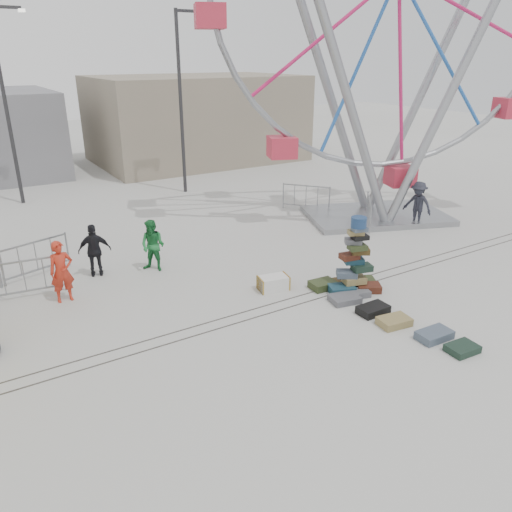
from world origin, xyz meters
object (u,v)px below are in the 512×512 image
barricade_dummy_b (24,278)px  pedestrian_red (62,272)px  lamp_post_right (182,95)px  barricade_dummy_c (36,258)px  suitcase_tower (354,270)px  pedestrian_green (153,246)px  lamp_post_left (7,98)px  ferris_wheel (396,9)px  steamer_trunk (273,283)px  pedestrian_black (95,250)px  barricade_wheel_front (369,212)px  barricade_wheel_back (306,197)px  pedestrian_grey (418,204)px

barricade_dummy_b → pedestrian_red: pedestrian_red is taller
lamp_post_right → barricade_dummy_b: size_ratio=4.00×
barricade_dummy_c → pedestrian_red: 2.19m
suitcase_tower → barricade_dummy_b: (-7.89, 4.33, -0.05)m
pedestrian_green → lamp_post_left: bearing=151.3°
barricade_dummy_b → ferris_wheel: bearing=7.7°
steamer_trunk → pedestrian_black: (-3.96, 3.57, 0.61)m
lamp_post_left → barricade_wheel_front: 15.54m
ferris_wheel → steamer_trunk: (-7.21, -3.33, -7.42)m
lamp_post_left → barricade_wheel_front: lamp_post_left is taller
pedestrian_black → pedestrian_green: bearing=176.6°
pedestrian_green → barricade_wheel_back: bearing=68.2°
steamer_trunk → barricade_wheel_front: bearing=34.7°
barricade_dummy_c → barricade_wheel_front: 11.80m
steamer_trunk → pedestrian_green: size_ratio=0.52×
lamp_post_left → ferris_wheel: bearing=-40.3°
barricade_wheel_front → pedestrian_black: (-10.17, 0.81, 0.25)m
ferris_wheel → pedestrian_grey: (0.57, -1.54, -6.75)m
suitcase_tower → barricade_dummy_c: size_ratio=1.07×
pedestrian_green → lamp_post_right: bearing=108.8°
barricade_dummy_c → barricade_wheel_front: same height
barricade_wheel_front → barricade_wheel_back: bearing=53.9°
lamp_post_right → barricade_wheel_back: (3.00, -5.53, -3.93)m
pedestrian_red → pedestrian_grey: bearing=-3.4°
lamp_post_left → barricade_wheel_back: size_ratio=4.00×
pedestrian_grey → ferris_wheel: bearing=-174.7°
steamer_trunk → pedestrian_red: pedestrian_red is taller
steamer_trunk → lamp_post_right: bearing=88.4°
pedestrian_red → barricade_wheel_front: bearing=1.1°
ferris_wheel → barricade_wheel_front: bearing=-129.4°
suitcase_tower → pedestrian_black: size_ratio=1.34×
lamp_post_right → suitcase_tower: lamp_post_right is taller
steamer_trunk → pedestrian_green: 3.90m
lamp_post_left → barricade_dummy_b: 10.96m
lamp_post_left → barricade_wheel_back: bearing=-37.0°
steamer_trunk → ferris_wheel: bearing=35.5°
ferris_wheel → pedestrian_red: bearing=-154.7°
ferris_wheel → pedestrian_green: bearing=-157.5°
suitcase_tower → barricade_wheel_back: 7.79m
barricade_dummy_b → pedestrian_black: 2.09m
barricade_wheel_back → ferris_wheel: bearing=-3.3°
barricade_dummy_b → pedestrian_grey: (13.76, -1.36, 0.32)m
barricade_wheel_back → pedestrian_black: 9.67m
barricade_dummy_c → barricade_wheel_front: bearing=-25.9°
steamer_trunk → lamp_post_left: bearing=119.6°
barricade_wheel_front → barricade_wheel_back: size_ratio=1.00×
steamer_trunk → pedestrian_grey: pedestrian_grey is taller
ferris_wheel → pedestrian_green: ferris_wheel is taller
barricade_wheel_back → pedestrian_grey: 4.59m
barricade_dummy_b → barricade_dummy_c: 1.48m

